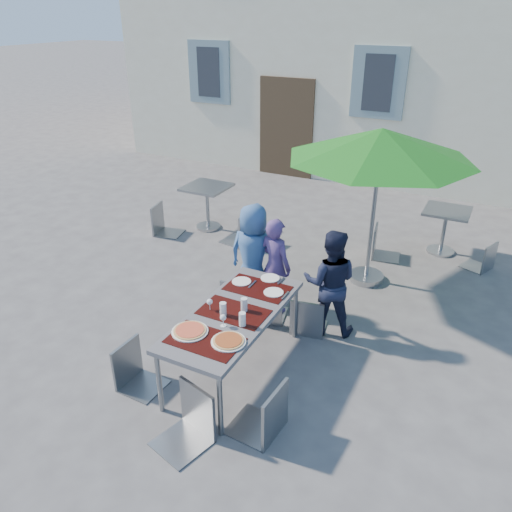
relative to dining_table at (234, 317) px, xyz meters
The scene contains 22 objects.
ground 1.10m from the dining_table, 119.24° to the right, with size 90.00×90.00×0.00m, color #48484B.
dining_table is the anchor object (origin of this frame).
pizza_near_left 0.55m from the dining_table, 111.74° to the right, with size 0.36×0.36×0.03m.
pizza_near_right 0.53m from the dining_table, 65.69° to the right, with size 0.33×0.33×0.03m.
glassware 0.16m from the dining_table, 66.43° to the right, with size 0.50×0.40×0.15m.
place_settings 0.65m from the dining_table, 89.38° to the left, with size 0.69×0.49×0.01m.
child_0 1.45m from the dining_table, 109.33° to the left, with size 0.68×0.44×1.38m, color #33578E.
child_1 1.32m from the dining_table, 96.14° to the left, with size 0.47×0.31×1.29m, color #503975.
child_2 1.35m from the dining_table, 61.84° to the left, with size 0.65×0.37×1.33m, color #171B32.
chair_0 1.18m from the dining_table, 117.20° to the left, with size 0.45×0.46×0.91m.
chair_1 1.05m from the dining_table, 96.99° to the left, with size 0.54×0.55×1.02m.
chair_2 1.13m from the dining_table, 66.45° to the left, with size 0.47×0.47×0.91m.
chair_3 1.07m from the dining_table, 140.28° to the right, with size 0.43×0.42×0.92m.
chair_4 0.96m from the dining_table, 43.62° to the right, with size 0.49×0.48×1.02m.
chair_5 1.04m from the dining_table, 84.18° to the right, with size 0.55×0.55×1.01m.
patio_umbrella 3.02m from the dining_table, 74.81° to the left, with size 2.49×2.49×2.20m.
cafe_table_0 3.99m from the dining_table, 126.16° to the left, with size 0.74×0.74×0.79m.
bg_chair_l_0 3.96m from the dining_table, 137.70° to the left, with size 0.52×0.52×0.99m.
bg_chair_r_0 3.28m from the dining_table, 117.07° to the left, with size 0.54×0.53×1.05m.
cafe_table_1 4.37m from the dining_table, 69.42° to the left, with size 0.69×0.69×0.73m.
bg_chair_l_1 3.57m from the dining_table, 78.75° to the left, with size 0.49×0.48×0.95m.
bg_chair_r_1 4.35m from the dining_table, 59.80° to the left, with size 0.49×0.49×0.84m.
Camera 1 is at (2.61, -3.02, 3.58)m, focal length 35.00 mm.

